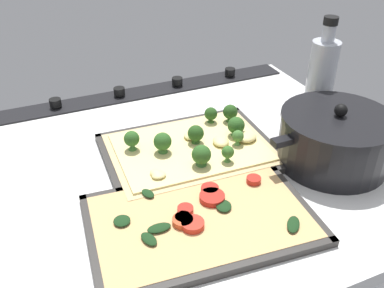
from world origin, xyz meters
TOP-DOWN VIEW (x-y plane):
  - ground_plane at (0.00, 0.00)cm, footprint 78.51×73.03cm
  - stove_control_panel at (0.00, -33.02)cm, footprint 75.37×7.00cm
  - baking_tray_front at (1.64, -2.16)cm, footprint 34.61×26.54cm
  - broccoli_pizza at (0.75, -2.12)cm, footprint 32.13×24.05cm
  - baking_tray_back at (7.91, 16.83)cm, footprint 38.03×26.33cm
  - veggie_pizza_back at (7.87, 16.67)cm, footprint 35.44×23.74cm
  - cooking_pot at (-22.71, 11.15)cm, footprint 28.17×21.39cm
  - oil_bottle at (-29.01, -2.72)cm, footprint 5.89×5.89cm

SIDE VIEW (x-z plane):
  - ground_plane at x=0.00cm, z-range -3.00..0.00cm
  - baking_tray_front at x=1.64cm, z-range -0.28..1.02cm
  - baking_tray_back at x=7.91cm, z-range -0.28..1.02cm
  - stove_control_panel at x=0.00cm, z-range -0.75..1.85cm
  - veggie_pizza_back at x=7.87cm, z-range 0.12..2.02cm
  - broccoli_pizza at x=0.75cm, z-range -0.87..4.69cm
  - cooking_pot at x=-22.71cm, z-range -1.16..11.49cm
  - oil_bottle at x=-29.01cm, z-range -1.88..22.31cm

